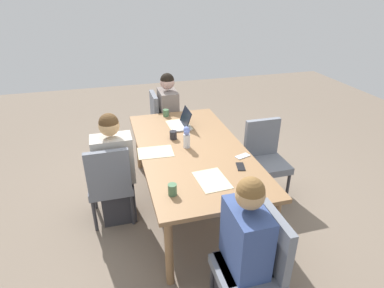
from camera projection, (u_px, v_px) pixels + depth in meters
The scene contains 19 objects.
ground_plane at pixel (192, 204), 3.73m from camera, with size 10.00×10.00×0.00m, color #756656.
dining_table at pixel (192, 154), 3.43m from camera, with size 2.15×1.10×0.73m.
chair_near_left_near at pixel (110, 181), 3.26m from camera, with size 0.44×0.44×0.90m.
person_near_left_near at pixel (115, 174), 3.33m from camera, with size 0.36×0.40×1.19m.
chair_head_left_left_mid at pixel (163, 120), 4.69m from camera, with size 0.44×0.44×0.90m.
person_head_left_left_mid at pixel (169, 119), 4.65m from camera, with size 0.40×0.36×1.19m.
chair_head_right_left_far at pixel (257, 263), 2.31m from camera, with size 0.44×0.44×0.90m.
person_head_right_left_far at pixel (244, 256), 2.33m from camera, with size 0.40×0.36×1.19m.
chair_far_right_near at pixel (265, 155), 3.74m from camera, with size 0.44×0.44×0.90m.
flower_vase at pixel (187, 136), 3.36m from camera, with size 0.10×0.07×0.24m.
placemat_near_left_near at pixel (155, 152), 3.32m from camera, with size 0.36×0.26×0.00m, color beige.
placemat_head_left_left_mid at pixel (179, 125), 3.94m from camera, with size 0.36×0.26×0.00m, color beige.
placemat_head_right_left_far at pixel (212, 180), 2.85m from camera, with size 0.36×0.26×0.00m, color beige.
laptop_head_left_left_mid at pixel (182, 123), 3.89m from camera, with size 0.32×0.22×0.21m.
coffee_mug_near_left at pixel (173, 135), 3.58m from camera, with size 0.08×0.08×0.09m, color #232328.
coffee_mug_near_right at pixel (166, 113), 4.19m from camera, with size 0.08×0.08×0.09m, color #47704C.
coffee_mug_centre_left at pixel (172, 190), 2.64m from camera, with size 0.07×0.07×0.10m, color #47704C.
phone_black at pixel (241, 167), 3.06m from camera, with size 0.15×0.07×0.01m, color black.
phone_silver at pixel (243, 156), 3.24m from camera, with size 0.15×0.07×0.01m, color silver.
Camera 1 is at (2.90, -0.80, 2.31)m, focal length 30.14 mm.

